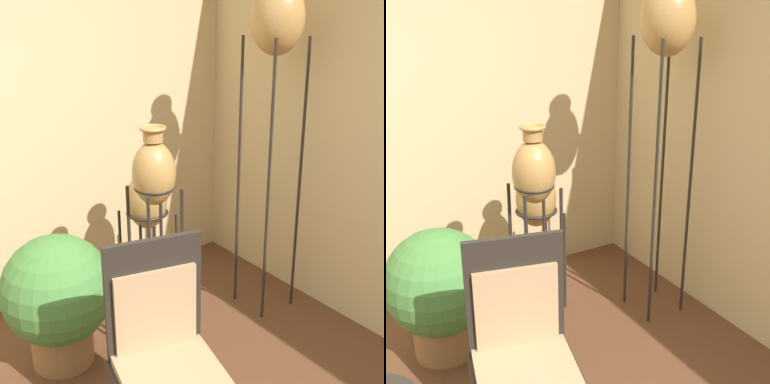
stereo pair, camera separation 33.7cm
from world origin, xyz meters
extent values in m
cylinder|color=#28231E|center=(1.59, 0.93, 0.93)|extent=(0.02, 0.02, 1.86)
cylinder|color=#28231E|center=(1.87, 0.93, 0.93)|extent=(0.02, 0.02, 1.86)
cylinder|color=#28231E|center=(1.59, 1.21, 0.93)|extent=(0.02, 0.02, 1.86)
cylinder|color=#28231E|center=(1.87, 1.21, 0.93)|extent=(0.02, 0.02, 1.86)
torus|color=#28231E|center=(1.73, 1.07, 1.86)|extent=(0.29, 0.29, 0.02)
ellipsoid|color=#B28447|center=(1.73, 1.07, 1.96)|extent=(0.33, 0.33, 0.44)
cylinder|color=#28231E|center=(0.71, 0.95, 0.54)|extent=(0.02, 0.02, 1.07)
cylinder|color=#28231E|center=(0.93, 0.95, 0.54)|extent=(0.02, 0.02, 1.07)
cylinder|color=#28231E|center=(0.71, 1.17, 0.54)|extent=(0.02, 0.02, 1.07)
cylinder|color=#28231E|center=(0.93, 1.17, 0.54)|extent=(0.02, 0.02, 1.07)
torus|color=#28231E|center=(0.82, 1.06, 1.07)|extent=(0.23, 0.23, 0.02)
ellipsoid|color=#B28447|center=(0.82, 1.06, 1.16)|extent=(0.25, 0.25, 0.37)
cylinder|color=#B28447|center=(0.82, 1.06, 1.38)|extent=(0.11, 0.11, 0.07)
torus|color=#B28447|center=(0.82, 1.06, 1.41)|extent=(0.15, 0.15, 0.02)
cylinder|color=#28231E|center=(0.90, 1.37, 0.36)|extent=(0.02, 0.02, 0.72)
cylinder|color=#28231E|center=(1.18, 1.37, 0.36)|extent=(0.02, 0.02, 0.72)
cylinder|color=#28231E|center=(0.90, 1.65, 0.36)|extent=(0.02, 0.02, 0.72)
cylinder|color=#28231E|center=(1.18, 1.65, 0.36)|extent=(0.02, 0.02, 0.72)
torus|color=#28231E|center=(1.04, 1.51, 0.72)|extent=(0.29, 0.29, 0.02)
ellipsoid|color=#B28447|center=(1.04, 1.51, 0.80)|extent=(0.27, 0.27, 0.39)
cylinder|color=#B28447|center=(1.04, 1.51, 1.04)|extent=(0.12, 0.12, 0.07)
torus|color=#B28447|center=(1.04, 1.51, 1.07)|extent=(0.16, 0.16, 0.02)
cube|color=#28231E|center=(0.37, 0.25, 0.51)|extent=(0.57, 0.55, 0.03)
cube|color=tan|center=(0.37, 0.25, 0.54)|extent=(0.52, 0.51, 0.04)
cube|color=#28231E|center=(0.42, 0.45, 0.81)|extent=(0.44, 0.13, 0.57)
cube|color=tan|center=(0.42, 0.42, 0.75)|extent=(0.38, 0.11, 0.40)
cylinder|color=olive|center=(0.29, 1.30, 0.12)|extent=(0.37, 0.37, 0.24)
torus|color=olive|center=(0.29, 1.30, 0.24)|extent=(0.40, 0.40, 0.02)
sphere|color=#47843D|center=(0.29, 1.30, 0.49)|extent=(0.65, 0.65, 0.65)
camera|label=1|loc=(-0.68, -1.33, 2.09)|focal=50.00mm
camera|label=2|loc=(-0.40, -1.52, 2.09)|focal=50.00mm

